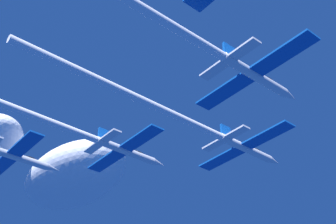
{
  "coord_description": "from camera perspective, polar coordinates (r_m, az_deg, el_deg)",
  "views": [
    {
      "loc": [
        38.8,
        -46.62,
        -34.23
      ],
      "look_at": [
        0.15,
        -14.77,
        -0.11
      ],
      "focal_mm": 49.09,
      "sensor_mm": 36.0,
      "label": 1
    }
  ],
  "objects": [
    {
      "name": "cloud_wispy",
      "position": [
        94.03,
        -11.65,
        -7.9
      ],
      "size": [
        28.72,
        15.79,
        10.05
      ],
      "primitive_type": "ellipsoid",
      "color": "white"
    },
    {
      "name": "jet_left_wing",
      "position": [
        65.46,
        -14.89,
        -1.01
      ],
      "size": [
        17.06,
        49.87,
        2.83
      ],
      "color": "silver"
    },
    {
      "name": "jet_lead",
      "position": [
        62.11,
        2.79,
        -1.32
      ],
      "size": [
        17.06,
        44.38,
        2.83
      ],
      "color": "silver"
    },
    {
      "name": "jet_right_wing",
      "position": [
        47.85,
        0.96,
        10.38
      ],
      "size": [
        17.06,
        46.96,
        2.83
      ],
      "color": "silver"
    }
  ]
}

